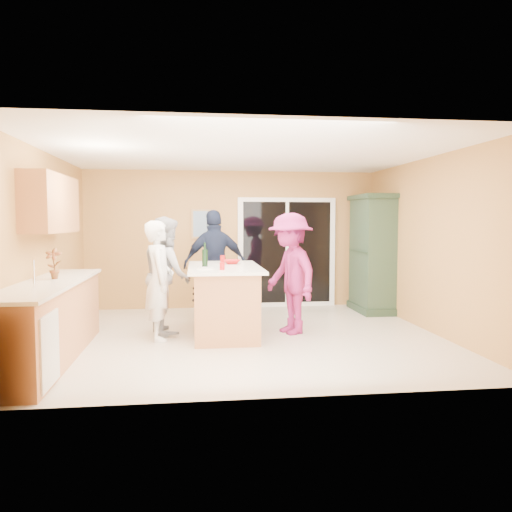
{
  "coord_description": "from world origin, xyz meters",
  "views": [
    {
      "loc": [
        -0.75,
        -6.99,
        1.65
      ],
      "look_at": [
        0.15,
        0.1,
        1.15
      ],
      "focal_mm": 35.0,
      "sensor_mm": 36.0,
      "label": 1
    }
  ],
  "objects": [
    {
      "name": "woman_white",
      "position": [
        -1.22,
        -0.01,
        0.83
      ],
      "size": [
        0.44,
        0.63,
        1.66
      ],
      "primitive_type": "imported",
      "rotation": [
        0.0,
        0.0,
        1.64
      ],
      "color": "silver",
      "rests_on": "floor"
    },
    {
      "name": "wall_right",
      "position": [
        2.75,
        0.0,
        1.3
      ],
      "size": [
        0.1,
        5.0,
        2.6
      ],
      "primitive_type": "cube",
      "color": "tan",
      "rests_on": "ground"
    },
    {
      "name": "wall_left",
      "position": [
        -2.75,
        0.0,
        1.3
      ],
      "size": [
        0.1,
        5.0,
        2.6
      ],
      "primitive_type": "cube",
      "color": "tan",
      "rests_on": "ground"
    },
    {
      "name": "kitchen_island",
      "position": [
        -0.3,
        0.23,
        0.47
      ],
      "size": [
        1.04,
        1.91,
        1.0
      ],
      "rotation": [
        0.0,
        0.0,
        -0.01
      ],
      "color": "#C17A4B",
      "rests_on": "floor"
    },
    {
      "name": "tumbler_near",
      "position": [
        -0.29,
        0.83,
        1.06
      ],
      "size": [
        0.09,
        0.09,
        0.11
      ],
      "primitive_type": "cylinder",
      "rotation": [
        0.0,
        0.0,
        0.22
      ],
      "color": "#B61415",
      "rests_on": "kitchen_island"
    },
    {
      "name": "sliding_door",
      "position": [
        1.05,
        2.46,
        1.05
      ],
      "size": [
        1.9,
        0.07,
        2.1
      ],
      "color": "white",
      "rests_on": "floor"
    },
    {
      "name": "woman_magenta",
      "position": [
        0.66,
        0.16,
        0.88
      ],
      "size": [
        1.0,
        1.3,
        1.77
      ],
      "primitive_type": "imported",
      "rotation": [
        0.0,
        0.0,
        -1.23
      ],
      "color": "#8F1F56",
      "rests_on": "floor"
    },
    {
      "name": "upper_cabinets",
      "position": [
        -2.58,
        -0.2,
        1.88
      ],
      "size": [
        0.35,
        1.6,
        0.75
      ],
      "primitive_type": "cube",
      "color": "#C17A4B",
      "rests_on": "wall_left"
    },
    {
      "name": "serving_bowl",
      "position": [
        -0.16,
        0.57,
        1.03
      ],
      "size": [
        0.27,
        0.27,
        0.06
      ],
      "primitive_type": "imported",
      "rotation": [
        0.0,
        0.0,
        0.05
      ],
      "color": "#B61415",
      "rests_on": "kitchen_island"
    },
    {
      "name": "left_cabinet_run",
      "position": [
        -2.45,
        -1.05,
        0.46
      ],
      "size": [
        0.65,
        3.05,
        1.24
      ],
      "color": "#C17A4B",
      "rests_on": "floor"
    },
    {
      "name": "floor",
      "position": [
        0.0,
        0.0,
        0.0
      ],
      "size": [
        5.5,
        5.5,
        0.0
      ],
      "primitive_type": "plane",
      "color": "beige",
      "rests_on": "ground"
    },
    {
      "name": "tumbler_far",
      "position": [
        -0.36,
        -0.35,
        1.05
      ],
      "size": [
        0.08,
        0.08,
        0.1
      ],
      "primitive_type": "cylinder",
      "rotation": [
        0.0,
        0.0,
        -0.23
      ],
      "color": "#B61415",
      "rests_on": "kitchen_island"
    },
    {
      "name": "white_plate",
      "position": [
        -0.58,
        -0.12,
        1.01
      ],
      "size": [
        0.24,
        0.24,
        0.02
      ],
      "primitive_type": "cylinder",
      "rotation": [
        0.0,
        0.0,
        -0.01
      ],
      "color": "silver",
      "rests_on": "kitchen_island"
    },
    {
      "name": "wall_front",
      "position": [
        0.0,
        -2.5,
        1.3
      ],
      "size": [
        5.5,
        0.1,
        2.6
      ],
      "primitive_type": "cube",
      "color": "tan",
      "rests_on": "ground"
    },
    {
      "name": "framed_picture",
      "position": [
        -0.55,
        2.48,
        1.6
      ],
      "size": [
        0.46,
        0.04,
        0.56
      ],
      "color": "#A98354",
      "rests_on": "wall_back"
    },
    {
      "name": "woman_grey",
      "position": [
        -1.14,
        0.44,
        0.86
      ],
      "size": [
        0.83,
        0.96,
        1.72
      ],
      "primitive_type": "imported",
      "rotation": [
        0.0,
        0.0,
        1.81
      ],
      "color": "#9D9C9F",
      "rests_on": "floor"
    },
    {
      "name": "wine_bottle",
      "position": [
        -0.58,
        0.04,
        1.13
      ],
      "size": [
        0.08,
        0.08,
        0.35
      ],
      "rotation": [
        0.0,
        0.0,
        0.14
      ],
      "color": "black",
      "rests_on": "kitchen_island"
    },
    {
      "name": "ceiling",
      "position": [
        0.0,
        0.0,
        2.6
      ],
      "size": [
        5.5,
        5.0,
        0.1
      ],
      "primitive_type": "cube",
      "color": "white",
      "rests_on": "wall_back"
    },
    {
      "name": "woman_navy",
      "position": [
        -0.38,
        1.49,
        0.92
      ],
      "size": [
        1.14,
        0.64,
        1.84
      ],
      "primitive_type": "imported",
      "rotation": [
        0.0,
        0.0,
        3.33
      ],
      "color": "#1B233D",
      "rests_on": "floor"
    },
    {
      "name": "tulip_vase",
      "position": [
        -2.45,
        -0.63,
        1.13
      ],
      "size": [
        0.21,
        0.14,
        0.38
      ],
      "primitive_type": "imported",
      "rotation": [
        0.0,
        0.0,
        -0.03
      ],
      "color": "#B31118",
      "rests_on": "left_cabinet_run"
    },
    {
      "name": "wall_back",
      "position": [
        0.0,
        2.5,
        1.3
      ],
      "size": [
        5.5,
        0.1,
        2.6
      ],
      "primitive_type": "cube",
      "color": "tan",
      "rests_on": "ground"
    },
    {
      "name": "green_hutch",
      "position": [
        2.49,
        1.72,
        1.04
      ],
      "size": [
        0.61,
        1.16,
        2.13
      ],
      "color": "#223725",
      "rests_on": "floor"
    }
  ]
}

